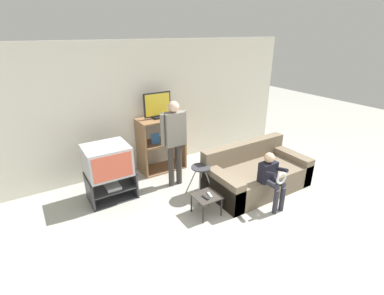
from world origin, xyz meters
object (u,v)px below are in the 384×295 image
(media_shelf, at_px, (161,144))
(remote_control_white, at_px, (210,195))
(television_flat, at_px, (157,106))
(person_seated_child, at_px, (271,176))
(television_main, at_px, (107,160))
(remote_control_black, at_px, (205,197))
(snack_table, at_px, (206,198))
(person_standing_adult, at_px, (174,136))
(folding_stool, at_px, (201,172))
(couch, at_px, (256,174))
(tv_stand, at_px, (112,185))

(media_shelf, distance_m, remote_control_white, 1.85)
(television_flat, height_order, person_seated_child, television_flat)
(television_main, relative_size, remote_control_black, 4.98)
(television_main, distance_m, snack_table, 1.78)
(media_shelf, distance_m, television_flat, 0.80)
(snack_table, bearing_deg, television_flat, 87.67)
(television_main, height_order, television_flat, television_flat)
(media_shelf, xyz_separation_m, remote_control_black, (-0.16, -1.86, -0.22))
(television_main, relative_size, television_flat, 1.26)
(media_shelf, height_order, remote_control_black, media_shelf)
(media_shelf, height_order, snack_table, media_shelf)
(person_standing_adult, bearing_deg, person_seated_child, -55.77)
(folding_stool, distance_m, person_standing_adult, 0.82)
(television_flat, bearing_deg, couch, -53.96)
(television_main, bearing_deg, tv_stand, 9.57)
(media_shelf, distance_m, remote_control_black, 1.88)
(television_main, height_order, remote_control_black, television_main)
(media_shelf, bearing_deg, remote_control_black, -94.99)
(television_main, relative_size, remote_control_white, 4.98)
(tv_stand, xyz_separation_m, folding_stool, (1.35, -0.79, 0.23))
(folding_stool, distance_m, snack_table, 0.56)
(television_flat, bearing_deg, person_seated_child, -66.57)
(person_standing_adult, bearing_deg, folding_stool, -73.95)
(television_main, distance_m, remote_control_white, 1.81)
(remote_control_white, height_order, couch, couch)
(television_flat, distance_m, person_seated_child, 2.53)
(remote_control_white, bearing_deg, person_standing_adult, 101.76)
(remote_control_black, bearing_deg, person_standing_adult, 79.32)
(media_shelf, bearing_deg, folding_stool, -85.62)
(snack_table, height_order, person_seated_child, person_seated_child)
(snack_table, bearing_deg, remote_control_white, -23.91)
(television_flat, relative_size, snack_table, 1.44)
(person_standing_adult, height_order, person_seated_child, person_standing_adult)
(tv_stand, height_order, folding_stool, folding_stool)
(tv_stand, relative_size, folding_stool, 1.34)
(person_seated_child, bearing_deg, person_standing_adult, 124.23)
(media_shelf, relative_size, person_standing_adult, 0.69)
(person_standing_adult, xyz_separation_m, person_seated_child, (0.99, -1.46, -0.42))
(media_shelf, height_order, folding_stool, media_shelf)
(tv_stand, xyz_separation_m, media_shelf, (1.25, 0.54, 0.33))
(tv_stand, xyz_separation_m, television_main, (-0.02, -0.00, 0.50))
(snack_table, xyz_separation_m, remote_control_white, (0.05, -0.02, 0.05))
(remote_control_black, distance_m, remote_control_white, 0.11)
(person_standing_adult, distance_m, person_seated_child, 1.81)
(person_standing_adult, bearing_deg, remote_control_white, -89.34)
(folding_stool, relative_size, person_seated_child, 0.63)
(television_main, bearing_deg, person_seated_child, -36.80)
(media_shelf, relative_size, television_flat, 1.99)
(television_flat, distance_m, remote_control_white, 2.12)
(snack_table, bearing_deg, tv_stand, 131.79)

